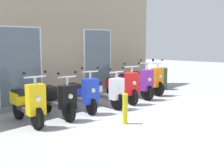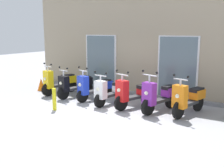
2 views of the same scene
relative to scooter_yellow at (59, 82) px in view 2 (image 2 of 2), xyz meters
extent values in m
plane|color=#939399|center=(2.59, -1.38, -0.50)|extent=(40.00, 40.00, 0.00)
cube|color=gray|center=(2.59, 1.72, 1.47)|extent=(9.81, 0.30, 3.93)
cube|color=slate|center=(2.59, 1.47, -0.44)|extent=(9.81, 0.20, 0.12)
cube|color=silver|center=(0.94, 1.55, 0.65)|extent=(1.48, 0.04, 2.30)
cube|color=slate|center=(0.94, 1.53, 0.65)|extent=(1.36, 0.02, 2.22)
cube|color=silver|center=(4.23, 1.55, 0.65)|extent=(1.48, 0.04, 2.30)
cube|color=slate|center=(4.23, 1.53, 0.65)|extent=(1.36, 0.02, 2.22)
cylinder|color=black|center=(-0.12, -0.48, -0.25)|extent=(0.22, 0.51, 0.50)
cylinder|color=black|center=(0.14, 0.56, -0.25)|extent=(0.22, 0.51, 0.50)
cube|color=#2D2D30|center=(0.01, 0.04, -0.15)|extent=(0.41, 0.71, 0.09)
cube|color=yellow|center=(-0.11, -0.44, 0.15)|extent=(0.43, 0.32, 0.67)
sphere|color=#F2EFCC|center=(-0.14, -0.57, 0.19)|extent=(0.12, 0.12, 0.12)
cube|color=yellow|center=(0.11, 0.47, 0.05)|extent=(0.42, 0.58, 0.28)
cube|color=black|center=(0.10, 0.43, 0.19)|extent=(0.37, 0.53, 0.11)
cylinder|color=silver|center=(-0.11, -0.44, 0.56)|extent=(0.06, 0.06, 0.20)
cylinder|color=silver|center=(-0.11, -0.44, 0.64)|extent=(0.48, 0.15, 0.04)
sphere|color=black|center=(0.13, -0.50, 0.74)|extent=(0.07, 0.07, 0.07)
sphere|color=black|center=(-0.34, -0.39, 0.74)|extent=(0.07, 0.07, 0.07)
cylinder|color=black|center=(0.74, -0.57, -0.26)|extent=(0.20, 0.49, 0.48)
cylinder|color=black|center=(0.99, 0.55, -0.26)|extent=(0.20, 0.49, 0.48)
cube|color=#2D2D30|center=(0.86, -0.01, -0.16)|extent=(0.41, 0.75, 0.09)
cube|color=black|center=(0.75, -0.53, 0.09)|extent=(0.42, 0.32, 0.56)
sphere|color=#F2EFCC|center=(0.72, -0.66, 0.13)|extent=(0.12, 0.12, 0.12)
cube|color=black|center=(0.96, 0.45, 0.05)|extent=(0.40, 0.57, 0.28)
cube|color=black|center=(0.96, 0.41, 0.19)|extent=(0.36, 0.52, 0.11)
cylinder|color=silver|center=(0.75, -0.53, 0.47)|extent=(0.06, 0.06, 0.24)
cylinder|color=silver|center=(0.75, -0.53, 0.57)|extent=(0.46, 0.14, 0.04)
sphere|color=black|center=(0.98, -0.58, 0.67)|extent=(0.07, 0.07, 0.07)
sphere|color=black|center=(0.52, -0.48, 0.67)|extent=(0.07, 0.07, 0.07)
cylinder|color=black|center=(1.59, -0.52, -0.27)|extent=(0.22, 0.45, 0.45)
cylinder|color=black|center=(1.92, 0.55, -0.27)|extent=(0.22, 0.45, 0.45)
cube|color=#2D2D30|center=(1.75, 0.02, -0.17)|extent=(0.45, 0.74, 0.09)
cube|color=#1E38C6|center=(1.60, -0.48, 0.11)|extent=(0.43, 0.34, 0.65)
sphere|color=#F2EFCC|center=(1.56, -0.61, 0.15)|extent=(0.12, 0.12, 0.12)
cube|color=#1E38C6|center=(1.89, 0.46, 0.01)|extent=(0.44, 0.59, 0.28)
cube|color=black|center=(1.87, 0.42, 0.15)|extent=(0.39, 0.54, 0.11)
cylinder|color=silver|center=(1.60, -0.48, 0.53)|extent=(0.06, 0.06, 0.22)
cylinder|color=silver|center=(1.60, -0.48, 0.62)|extent=(0.45, 0.17, 0.04)
sphere|color=black|center=(1.82, -0.55, 0.72)|extent=(0.07, 0.07, 0.07)
sphere|color=black|center=(1.38, -0.42, 0.72)|extent=(0.07, 0.07, 0.07)
cylinder|color=black|center=(2.46, -0.71, -0.26)|extent=(0.17, 0.47, 0.46)
cylinder|color=black|center=(2.62, 0.43, -0.26)|extent=(0.17, 0.47, 0.46)
cube|color=#2D2D30|center=(2.54, -0.14, -0.16)|extent=(0.36, 0.74, 0.09)
cube|color=white|center=(2.46, -0.67, 0.09)|extent=(0.41, 0.29, 0.58)
sphere|color=#F2EFCC|center=(2.45, -0.80, 0.13)|extent=(0.12, 0.12, 0.12)
cube|color=white|center=(2.61, 0.33, 0.01)|extent=(0.37, 0.56, 0.28)
cube|color=black|center=(2.60, 0.29, 0.15)|extent=(0.33, 0.51, 0.11)
cylinder|color=silver|center=(2.46, -0.67, 0.47)|extent=(0.06, 0.06, 0.21)
cylinder|color=silver|center=(2.46, -0.67, 0.55)|extent=(0.49, 0.11, 0.04)
sphere|color=black|center=(2.71, -0.70, 0.65)|extent=(0.07, 0.07, 0.07)
sphere|color=black|center=(2.22, -0.64, 0.65)|extent=(0.07, 0.07, 0.07)
cylinder|color=black|center=(3.23, -0.67, -0.25)|extent=(0.25, 0.50, 0.50)
cylinder|color=black|center=(3.61, 0.42, -0.25)|extent=(0.25, 0.50, 0.50)
cube|color=#2D2D30|center=(3.42, -0.13, -0.15)|extent=(0.48, 0.76, 0.09)
cube|color=red|center=(3.25, -0.63, 0.14)|extent=(0.44, 0.35, 0.66)
sphere|color=#F2EFCC|center=(3.21, -0.75, 0.18)|extent=(0.12, 0.12, 0.12)
cube|color=red|center=(3.58, 0.32, 0.01)|extent=(0.45, 0.59, 0.28)
cube|color=black|center=(3.57, 0.28, 0.15)|extent=(0.40, 0.54, 0.11)
cylinder|color=silver|center=(3.25, -0.63, 0.56)|extent=(0.06, 0.06, 0.22)
cylinder|color=silver|center=(3.25, -0.63, 0.65)|extent=(0.51, 0.21, 0.04)
sphere|color=black|center=(3.50, -0.72, 0.75)|extent=(0.07, 0.07, 0.07)
sphere|color=black|center=(3.00, -0.54, 0.75)|extent=(0.07, 0.07, 0.07)
cylinder|color=black|center=(4.13, -0.63, -0.25)|extent=(0.25, 0.51, 0.50)
cylinder|color=black|center=(4.44, 0.48, -0.25)|extent=(0.25, 0.51, 0.50)
cube|color=#2D2D30|center=(4.29, -0.07, -0.15)|extent=(0.44, 0.76, 0.09)
cube|color=purple|center=(4.14, -0.59, 0.15)|extent=(0.43, 0.33, 0.67)
sphere|color=#F2EFCC|center=(4.11, -0.71, 0.19)|extent=(0.12, 0.12, 0.12)
cube|color=purple|center=(4.41, 0.39, 0.07)|extent=(0.43, 0.58, 0.28)
cube|color=black|center=(4.40, 0.35, 0.21)|extent=(0.38, 0.53, 0.11)
cylinder|color=silver|center=(4.14, -0.59, 0.59)|extent=(0.06, 0.06, 0.26)
cylinder|color=silver|center=(4.14, -0.59, 0.70)|extent=(0.51, 0.17, 0.04)
sphere|color=black|center=(4.39, -0.66, 0.80)|extent=(0.07, 0.07, 0.07)
sphere|color=black|center=(3.90, -0.52, 0.80)|extent=(0.07, 0.07, 0.07)
cylinder|color=black|center=(5.02, -0.50, -0.24)|extent=(0.20, 0.53, 0.52)
cylinder|color=black|center=(5.28, 0.60, -0.24)|extent=(0.20, 0.53, 0.52)
cube|color=#2D2D30|center=(5.15, 0.05, -0.14)|extent=(0.41, 0.74, 0.09)
cube|color=orange|center=(5.03, -0.46, 0.15)|extent=(0.42, 0.32, 0.65)
sphere|color=#F2EFCC|center=(5.00, -0.59, 0.19)|extent=(0.12, 0.12, 0.12)
cube|color=orange|center=(5.25, 0.50, 0.07)|extent=(0.41, 0.57, 0.28)
cube|color=black|center=(5.25, 0.47, 0.21)|extent=(0.36, 0.53, 0.11)
cylinder|color=silver|center=(5.03, -0.46, 0.56)|extent=(0.06, 0.06, 0.21)
cylinder|color=silver|center=(5.03, -0.46, 0.64)|extent=(0.44, 0.14, 0.04)
sphere|color=black|center=(5.24, -0.51, 0.74)|extent=(0.07, 0.07, 0.07)
sphere|color=black|center=(4.81, -0.41, 0.74)|extent=(0.07, 0.07, 0.07)
cylinder|color=yellow|center=(1.42, -1.72, -0.15)|extent=(0.12, 0.12, 0.70)
cone|color=orange|center=(-1.10, 0.10, -0.24)|extent=(0.32, 0.32, 0.52)
camera|label=1|loc=(-4.26, -5.84, 1.43)|focal=49.97mm
camera|label=2|loc=(7.42, -7.81, 1.98)|focal=43.96mm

